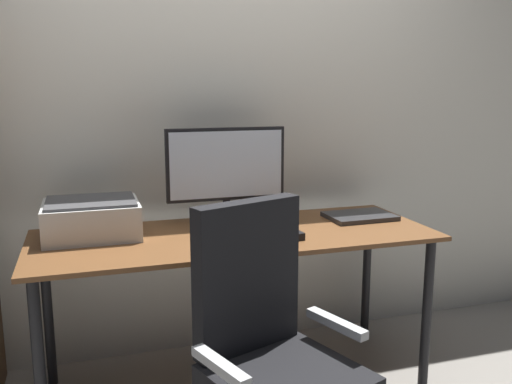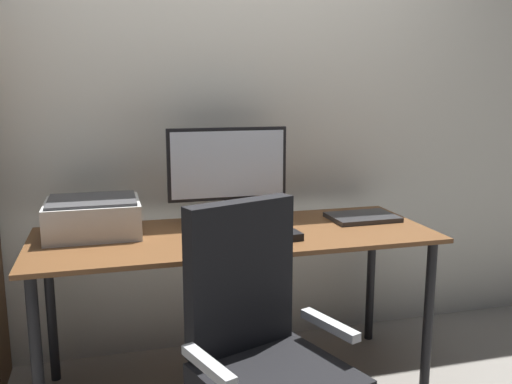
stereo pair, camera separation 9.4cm
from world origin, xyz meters
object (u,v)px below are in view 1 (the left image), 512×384
(desk, at_px, (235,250))
(monitor, at_px, (226,169))
(mouse, at_px, (294,235))
(laptop, at_px, (360,216))
(office_chair, at_px, (272,371))
(printer, at_px, (92,218))
(keyboard, at_px, (242,240))
(coffee_mug, at_px, (260,223))

(desk, bearing_deg, monitor, 86.37)
(mouse, bearing_deg, laptop, 22.71)
(desk, relative_size, office_chair, 1.75)
(desk, xyz_separation_m, printer, (-0.61, 0.14, 0.16))
(desk, distance_m, keyboard, 0.17)
(desk, distance_m, printer, 0.64)
(keyboard, bearing_deg, mouse, -2.97)
(desk, xyz_separation_m, mouse, (0.22, -0.16, 0.10))
(monitor, bearing_deg, mouse, -59.96)
(keyboard, relative_size, office_chair, 0.29)
(mouse, relative_size, coffee_mug, 0.96)
(monitor, bearing_deg, printer, -174.65)
(desk, xyz_separation_m, coffee_mug, (0.11, -0.03, 0.13))
(mouse, bearing_deg, coffee_mug, 124.11)
(monitor, height_order, keyboard, monitor)
(laptop, bearing_deg, monitor, 168.58)
(mouse, relative_size, office_chair, 0.10)
(desk, relative_size, monitor, 3.11)
(laptop, height_order, printer, printer)
(desk, height_order, office_chair, office_chair)
(keyboard, bearing_deg, desk, 86.52)
(mouse, xyz_separation_m, laptop, (0.44, 0.24, -0.01))
(mouse, bearing_deg, keyboard, 170.65)
(monitor, distance_m, keyboard, 0.43)
(monitor, relative_size, office_chair, 0.56)
(keyboard, distance_m, laptop, 0.71)
(coffee_mug, bearing_deg, keyboard, -135.04)
(printer, bearing_deg, mouse, -19.91)
(keyboard, relative_size, coffee_mug, 2.90)
(office_chair, bearing_deg, monitor, 64.89)
(printer, relative_size, office_chair, 0.40)
(desk, relative_size, laptop, 5.52)
(keyboard, height_order, printer, printer)
(keyboard, bearing_deg, coffee_mug, 45.45)
(monitor, relative_size, keyboard, 1.96)
(coffee_mug, distance_m, laptop, 0.56)
(laptop, xyz_separation_m, printer, (-1.27, 0.06, 0.07))
(coffee_mug, bearing_deg, mouse, -49.99)
(printer, height_order, office_chair, office_chair)
(mouse, distance_m, laptop, 0.50)
(office_chair, bearing_deg, laptop, 27.24)
(mouse, height_order, coffee_mug, coffee_mug)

